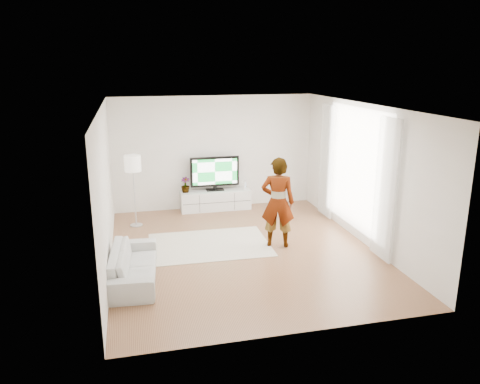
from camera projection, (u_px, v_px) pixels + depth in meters
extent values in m
plane|color=#976744|center=(243.00, 250.00, 9.18)|extent=(6.00, 6.00, 0.00)
plane|color=white|center=(243.00, 106.00, 8.43)|extent=(6.00, 6.00, 0.00)
cube|color=white|center=(105.00, 190.00, 8.24)|extent=(0.02, 6.00, 2.80)
cube|color=white|center=(364.00, 174.00, 9.36)|extent=(0.02, 6.00, 2.80)
cube|color=white|center=(214.00, 153.00, 11.61)|extent=(5.00, 0.02, 2.80)
cube|color=white|center=(299.00, 237.00, 5.99)|extent=(5.00, 0.02, 2.80)
cube|color=white|center=(356.00, 169.00, 9.63)|extent=(0.01, 2.60, 2.50)
cube|color=white|center=(385.00, 190.00, 8.42)|extent=(0.04, 0.70, 2.60)
cube|color=white|center=(327.00, 161.00, 10.85)|extent=(0.04, 0.70, 2.60)
cube|color=white|center=(215.00, 200.00, 11.70)|extent=(1.74, 0.49, 0.49)
cube|color=black|center=(217.00, 203.00, 11.46)|extent=(1.69, 0.00, 0.01)
cube|color=black|center=(200.00, 204.00, 11.37)|extent=(0.01, 0.00, 0.43)
cube|color=black|center=(235.00, 201.00, 11.56)|extent=(0.01, 0.00, 0.43)
cube|color=black|center=(215.00, 190.00, 11.66)|extent=(0.43, 0.24, 0.02)
cube|color=black|center=(215.00, 188.00, 11.64)|extent=(0.09, 0.05, 0.09)
cube|color=black|center=(215.00, 171.00, 11.53)|extent=(1.21, 0.07, 0.74)
cube|color=#179437|center=(215.00, 172.00, 11.50)|extent=(1.11, 0.01, 0.63)
cube|color=white|center=(245.00, 185.00, 11.77)|extent=(0.07, 0.15, 0.20)
cube|color=#4CB2FF|center=(246.00, 185.00, 11.70)|extent=(0.01, 0.00, 0.11)
imported|color=#3F7238|center=(185.00, 185.00, 11.41)|extent=(0.24, 0.24, 0.38)
cube|color=beige|center=(210.00, 245.00, 9.46)|extent=(2.42, 1.77, 0.01)
imported|color=#334772|center=(278.00, 202.00, 9.17)|extent=(0.77, 0.63, 1.81)
imported|color=#B9B9B4|center=(134.00, 265.00, 7.88)|extent=(0.87, 1.92, 0.55)
cylinder|color=silver|center=(136.00, 225.00, 10.58)|extent=(0.28, 0.28, 0.02)
cylinder|color=silver|center=(135.00, 198.00, 10.41)|extent=(0.04, 0.04, 1.24)
cylinder|color=white|center=(133.00, 163.00, 10.20)|extent=(0.36, 0.36, 0.35)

